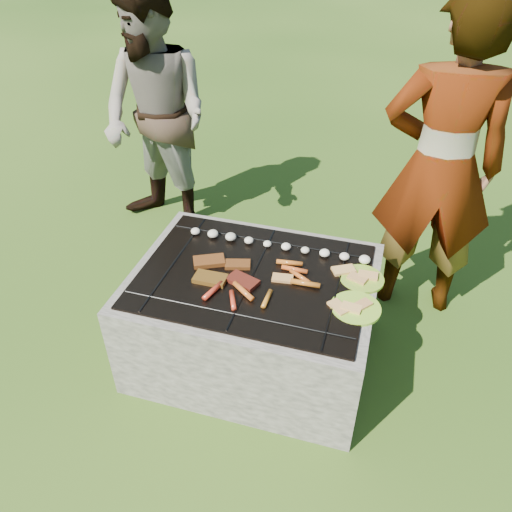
{
  "coord_description": "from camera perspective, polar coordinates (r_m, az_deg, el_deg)",
  "views": [
    {
      "loc": [
        0.61,
        -1.99,
        2.28
      ],
      "look_at": [
        0.0,
        0.05,
        0.7
      ],
      "focal_mm": 35.0,
      "sensor_mm": 36.0,
      "label": 1
    }
  ],
  "objects": [
    {
      "name": "lawn",
      "position": [
        3.09,
        -0.27,
        -11.01
      ],
      "size": [
        60.0,
        60.0,
        0.0
      ],
      "primitive_type": "plane",
      "color": "#224411",
      "rests_on": "ground"
    },
    {
      "name": "bread_on_grate",
      "position": [
        2.63,
        7.72,
        -3.05
      ],
      "size": [
        0.44,
        0.42,
        0.02
      ],
      "color": "tan",
      "rests_on": "fire_pit"
    },
    {
      "name": "plate_near",
      "position": [
        2.52,
        11.33,
        -5.83
      ],
      "size": [
        0.32,
        0.32,
        0.03
      ],
      "color": "#B6D132",
      "rests_on": "fire_pit"
    },
    {
      "name": "fire_pit",
      "position": [
        2.89,
        -0.28,
        -7.24
      ],
      "size": [
        1.3,
        1.0,
        0.62
      ],
      "color": "gray",
      "rests_on": "ground"
    },
    {
      "name": "mushrooms",
      "position": [
        2.86,
        2.29,
        1.3
      ],
      "size": [
        1.06,
        0.06,
        0.05
      ],
      "color": "#EEE1CA",
      "rests_on": "fire_pit"
    },
    {
      "name": "sausages",
      "position": [
        2.59,
        1.39,
        -3.16
      ],
      "size": [
        0.55,
        0.47,
        0.03
      ],
      "color": "orange",
      "rests_on": "fire_pit"
    },
    {
      "name": "cook",
      "position": [
        3.09,
        20.28,
        9.38
      ],
      "size": [
        0.75,
        0.53,
        1.96
      ],
      "primitive_type": "imported",
      "rotation": [
        0.0,
        0.0,
        3.23
      ],
      "color": "#9F9284",
      "rests_on": "ground"
    },
    {
      "name": "bystander",
      "position": [
        3.83,
        -11.31,
        15.16
      ],
      "size": [
        1.09,
        0.97,
        1.85
      ],
      "primitive_type": "imported",
      "rotation": [
        0.0,
        0.0,
        -0.36
      ],
      "color": "gray",
      "rests_on": "ground"
    },
    {
      "name": "pork_slabs",
      "position": [
        2.68,
        -3.87,
        -1.8
      ],
      "size": [
        0.42,
        0.27,
        0.03
      ],
      "color": "#984D1B",
      "rests_on": "fire_pit"
    },
    {
      "name": "plate_far",
      "position": [
        2.71,
        12.0,
        -2.52
      ],
      "size": [
        0.27,
        0.27,
        0.03
      ],
      "color": "gold",
      "rests_on": "fire_pit"
    }
  ]
}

